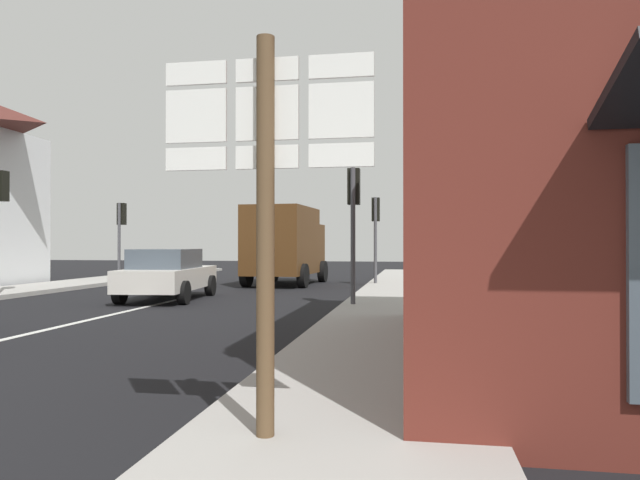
{
  "coord_description": "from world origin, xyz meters",
  "views": [
    {
      "loc": [
        6.84,
        -3.73,
        1.6
      ],
      "look_at": [
        4.39,
        10.74,
        1.72
      ],
      "focal_mm": 32.2,
      "sensor_mm": 36.0,
      "label": 1
    }
  ],
  "objects_px": {
    "delivery_truck": "(285,243)",
    "traffic_light_near_right": "(354,205)",
    "traffic_light_far_right": "(376,221)",
    "route_sign_post": "(266,192)",
    "traffic_light_far_left": "(121,224)",
    "traffic_light_near_left": "(0,204)",
    "sedan_far": "(168,274)"
  },
  "relations": [
    {
      "from": "delivery_truck",
      "to": "traffic_light_near_right",
      "type": "height_order",
      "value": "traffic_light_near_right"
    },
    {
      "from": "traffic_light_far_right",
      "to": "route_sign_post",
      "type": "bearing_deg",
      "value": -88.68
    },
    {
      "from": "traffic_light_far_left",
      "to": "traffic_light_far_right",
      "type": "bearing_deg",
      "value": -0.91
    },
    {
      "from": "traffic_light_near_right",
      "to": "traffic_light_far_left",
      "type": "distance_m",
      "value": 13.19
    },
    {
      "from": "traffic_light_far_left",
      "to": "traffic_light_near_left",
      "type": "xyz_separation_m",
      "value": [
        0.0,
        -6.99,
        0.34
      ]
    },
    {
      "from": "delivery_truck",
      "to": "route_sign_post",
      "type": "xyz_separation_m",
      "value": [
        4.02,
        -17.95,
        0.35
      ]
    },
    {
      "from": "sedan_far",
      "to": "delivery_truck",
      "type": "relative_size",
      "value": 0.85
    },
    {
      "from": "route_sign_post",
      "to": "traffic_light_near_left",
      "type": "bearing_deg",
      "value": 135.48
    },
    {
      "from": "delivery_truck",
      "to": "route_sign_post",
      "type": "height_order",
      "value": "route_sign_post"
    },
    {
      "from": "sedan_far",
      "to": "traffic_light_near_right",
      "type": "height_order",
      "value": "traffic_light_near_right"
    },
    {
      "from": "traffic_light_far_left",
      "to": "traffic_light_far_right",
      "type": "height_order",
      "value": "traffic_light_far_right"
    },
    {
      "from": "sedan_far",
      "to": "traffic_light_near_left",
      "type": "bearing_deg",
      "value": -173.92
    },
    {
      "from": "delivery_truck",
      "to": "traffic_light_far_left",
      "type": "xyz_separation_m",
      "value": [
        -6.96,
        -0.17,
        0.81
      ]
    },
    {
      "from": "delivery_truck",
      "to": "traffic_light_near_left",
      "type": "distance_m",
      "value": 10.05
    },
    {
      "from": "delivery_truck",
      "to": "traffic_light_near_right",
      "type": "xyz_separation_m",
      "value": [
        3.61,
        -8.06,
        0.94
      ]
    },
    {
      "from": "traffic_light_near_right",
      "to": "traffic_light_far_right",
      "type": "distance_m",
      "value": 7.72
    },
    {
      "from": "route_sign_post",
      "to": "traffic_light_far_right",
      "type": "distance_m",
      "value": 17.62
    },
    {
      "from": "traffic_light_far_left",
      "to": "traffic_light_far_right",
      "type": "relative_size",
      "value": 0.98
    },
    {
      "from": "sedan_far",
      "to": "delivery_truck",
      "type": "height_order",
      "value": "delivery_truck"
    },
    {
      "from": "traffic_light_near_right",
      "to": "sedan_far",
      "type": "bearing_deg",
      "value": 165.54
    },
    {
      "from": "route_sign_post",
      "to": "traffic_light_near_left",
      "type": "xyz_separation_m",
      "value": [
        -10.97,
        10.79,
        0.79
      ]
    },
    {
      "from": "sedan_far",
      "to": "traffic_light_far_left",
      "type": "relative_size",
      "value": 1.31
    },
    {
      "from": "sedan_far",
      "to": "traffic_light_far_right",
      "type": "xyz_separation_m",
      "value": [
        5.56,
        6.29,
        1.75
      ]
    },
    {
      "from": "delivery_truck",
      "to": "traffic_light_near_left",
      "type": "xyz_separation_m",
      "value": [
        -6.96,
        -7.16,
        1.15
      ]
    },
    {
      "from": "traffic_light_near_right",
      "to": "traffic_light_far_right",
      "type": "xyz_separation_m",
      "value": [
        0.0,
        7.72,
        -0.08
      ]
    },
    {
      "from": "delivery_truck",
      "to": "sedan_far",
      "type": "bearing_deg",
      "value": -106.38
    },
    {
      "from": "delivery_truck",
      "to": "traffic_light_far_left",
      "type": "height_order",
      "value": "traffic_light_far_left"
    },
    {
      "from": "route_sign_post",
      "to": "traffic_light_near_right",
      "type": "height_order",
      "value": "traffic_light_near_right"
    },
    {
      "from": "sedan_far",
      "to": "traffic_light_near_left",
      "type": "xyz_separation_m",
      "value": [
        -5.01,
        -0.53,
        2.04
      ]
    },
    {
      "from": "route_sign_post",
      "to": "traffic_light_near_right",
      "type": "distance_m",
      "value": 9.92
    },
    {
      "from": "delivery_truck",
      "to": "route_sign_post",
      "type": "relative_size",
      "value": 1.59
    },
    {
      "from": "sedan_far",
      "to": "traffic_light_near_right",
      "type": "distance_m",
      "value": 6.02
    }
  ]
}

